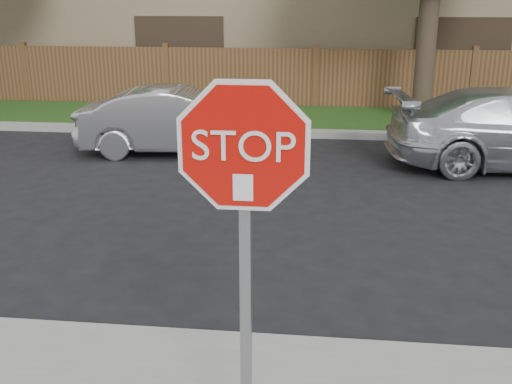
# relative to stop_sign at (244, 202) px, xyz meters

# --- Properties ---
(ground) EXTENTS (90.00, 90.00, 0.00)m
(ground) POSITION_rel_stop_sign_xyz_m (0.19, 1.48, -1.83)
(ground) COLOR black
(ground) RESTS_ON ground
(far_curb) EXTENTS (70.00, 0.30, 0.15)m
(far_curb) POSITION_rel_stop_sign_xyz_m (0.19, 9.63, -1.75)
(far_curb) COLOR gray
(far_curb) RESTS_ON ground
(grass_strip) EXTENTS (70.00, 3.00, 0.12)m
(grass_strip) POSITION_rel_stop_sign_xyz_m (0.19, 11.28, -1.77)
(grass_strip) COLOR #1E4714
(grass_strip) RESTS_ON ground
(fence) EXTENTS (70.00, 0.12, 1.60)m
(fence) POSITION_rel_stop_sign_xyz_m (0.19, 12.88, -1.03)
(fence) COLOR #51311C
(fence) RESTS_ON ground
(stop_sign) EXTENTS (1.01, 0.13, 2.55)m
(stop_sign) POSITION_rel_stop_sign_xyz_m (0.00, 0.00, 0.00)
(stop_sign) COLOR gray
(stop_sign) RESTS_ON sidewalk_near
(sedan_left) EXTENTS (3.93, 1.71, 1.26)m
(sedan_left) POSITION_rel_stop_sign_xyz_m (-2.30, 7.98, -1.20)
(sedan_left) COLOR #B5B4B9
(sedan_left) RESTS_ON ground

